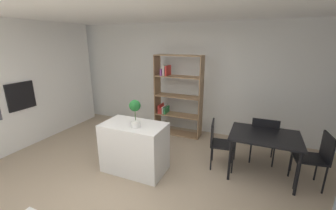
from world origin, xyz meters
TOP-DOWN VIEW (x-y plane):
  - ground_plane at (0.00, 0.00)m, footprint 9.85×9.85m
  - ceiling_slab at (0.00, 0.00)m, footprint 7.15×5.49m
  - back_partition at (0.00, 2.72)m, footprint 7.15×0.06m
  - built_in_oven at (-2.89, 0.36)m, footprint 0.06×0.58m
  - kitchen_island at (-0.23, 0.49)m, footprint 1.10×0.63m
  - potted_plant_on_island at (-0.13, 0.40)m, footprint 0.19×0.19m
  - open_bookshelf at (-0.17, 2.30)m, footprint 1.14×0.36m
  - dining_table at (1.87, 1.21)m, footprint 1.11×0.84m
  - dining_chair_far at (1.87, 1.64)m, footprint 0.46×0.44m
  - dining_chair_island_side at (1.10, 1.19)m, footprint 0.48×0.46m
  - dining_chair_window_side at (2.64, 1.22)m, footprint 0.51×0.47m

SIDE VIEW (x-z plane):
  - ground_plane at x=0.00m, z-range 0.00..0.00m
  - kitchen_island at x=-0.23m, z-range 0.00..0.89m
  - dining_chair_island_side at x=1.10m, z-range 0.09..0.97m
  - dining_chair_far at x=1.87m, z-range 0.08..1.01m
  - dining_chair_window_side at x=2.64m, z-range 0.09..1.00m
  - dining_table at x=1.87m, z-range 0.30..1.07m
  - open_bookshelf at x=-0.17m, z-range -0.03..1.93m
  - built_in_oven at x=-2.89m, z-range 0.87..1.44m
  - potted_plant_on_island at x=-0.13m, z-range 0.93..1.39m
  - back_partition at x=0.00m, z-range 0.00..2.70m
  - ceiling_slab at x=0.00m, z-range 2.70..2.76m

